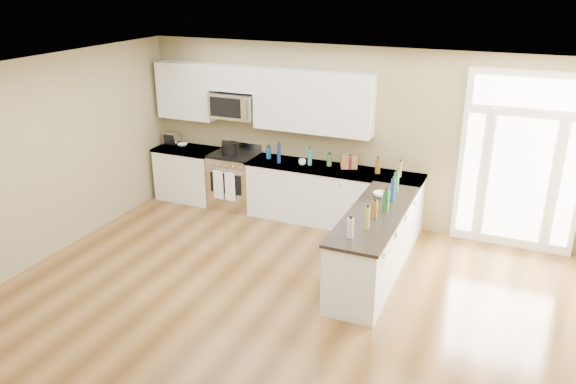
{
  "coord_description": "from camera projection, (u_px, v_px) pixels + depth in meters",
  "views": [
    {
      "loc": [
        2.51,
        -4.28,
        3.8
      ],
      "look_at": [
        -0.2,
        2.0,
        1.13
      ],
      "focal_mm": 35.0,
      "sensor_mm": 36.0,
      "label": 1
    }
  ],
  "objects": [
    {
      "name": "ground",
      "position": [
        231.0,
        356.0,
        5.97
      ],
      "size": [
        8.0,
        8.0,
        0.0
      ],
      "primitive_type": "plane",
      "color": "#563818"
    },
    {
      "name": "room_shell",
      "position": [
        224.0,
        209.0,
        5.35
      ],
      "size": [
        8.0,
        8.0,
        8.0
      ],
      "color": "#93875D",
      "rests_on": "ground"
    },
    {
      "name": "back_cabinet_left",
      "position": [
        188.0,
        175.0,
        10.02
      ],
      "size": [
        1.1,
        0.66,
        0.94
      ],
      "color": "white",
      "rests_on": "ground"
    },
    {
      "name": "back_cabinet_right",
      "position": [
        332.0,
        198.0,
        9.02
      ],
      "size": [
        2.85,
        0.66,
        0.94
      ],
      "color": "white",
      "rests_on": "ground"
    },
    {
      "name": "peninsula_cabinet",
      "position": [
        374.0,
        247.0,
        7.38
      ],
      "size": [
        0.69,
        2.32,
        0.94
      ],
      "color": "white",
      "rests_on": "ground"
    },
    {
      "name": "upper_cabinet_left",
      "position": [
        187.0,
        91.0,
        9.61
      ],
      "size": [
        1.04,
        0.33,
        0.95
      ],
      "primitive_type": "cube",
      "color": "white",
      "rests_on": "room_shell"
    },
    {
      "name": "upper_cabinet_right",
      "position": [
        313.0,
        102.0,
        8.76
      ],
      "size": [
        1.94,
        0.33,
        0.95
      ],
      "primitive_type": "cube",
      "color": "white",
      "rests_on": "room_shell"
    },
    {
      "name": "upper_cabinet_short",
      "position": [
        234.0,
        78.0,
        9.17
      ],
      "size": [
        0.82,
        0.33,
        0.4
      ],
      "primitive_type": "cube",
      "color": "white",
      "rests_on": "room_shell"
    },
    {
      "name": "microwave",
      "position": [
        234.0,
        105.0,
        9.3
      ],
      "size": [
        0.78,
        0.41,
        0.42
      ],
      "color": "silver",
      "rests_on": "room_shell"
    },
    {
      "name": "entry_door",
      "position": [
        521.0,
        163.0,
        7.93
      ],
      "size": [
        1.7,
        0.1,
        2.6
      ],
      "color": "white",
      "rests_on": "ground"
    },
    {
      "name": "kitchen_range",
      "position": [
        235.0,
        180.0,
        9.66
      ],
      "size": [
        0.77,
        0.69,
        1.08
      ],
      "color": "silver",
      "rests_on": "ground"
    },
    {
      "name": "stockpot",
      "position": [
        230.0,
        148.0,
        9.47
      ],
      "size": [
        0.3,
        0.3,
        0.21
      ],
      "primitive_type": "cylinder",
      "rotation": [
        0.0,
        0.0,
        0.07
      ],
      "color": "black",
      "rests_on": "kitchen_range"
    },
    {
      "name": "toaster_oven",
      "position": [
        172.0,
        138.0,
        10.05
      ],
      "size": [
        0.26,
        0.21,
        0.22
      ],
      "primitive_type": "cube",
      "rotation": [
        0.0,
        0.0,
        -0.01
      ],
      "color": "silver",
      "rests_on": "back_cabinet_left"
    },
    {
      "name": "cardboard_box",
      "position": [
        349.0,
        161.0,
        8.82
      ],
      "size": [
        0.3,
        0.27,
        0.2
      ],
      "primitive_type": "cube",
      "rotation": [
        0.0,
        0.0,
        0.41
      ],
      "color": "brown",
      "rests_on": "back_cabinet_right"
    },
    {
      "name": "bowl_left",
      "position": [
        183.0,
        145.0,
        9.96
      ],
      "size": [
        0.22,
        0.22,
        0.04
      ],
      "primitive_type": "imported",
      "rotation": [
        0.0,
        0.0,
        0.36
      ],
      "color": "white",
      "rests_on": "back_cabinet_left"
    },
    {
      "name": "bowl_peninsula",
      "position": [
        381.0,
        194.0,
        7.7
      ],
      "size": [
        0.22,
        0.22,
        0.06
      ],
      "primitive_type": "imported",
      "rotation": [
        0.0,
        0.0,
        -0.1
      ],
      "color": "white",
      "rests_on": "peninsula_cabinet"
    },
    {
      "name": "cup_counter",
      "position": [
        302.0,
        162.0,
        8.96
      ],
      "size": [
        0.14,
        0.14,
        0.09
      ],
      "primitive_type": "imported",
      "rotation": [
        0.0,
        0.0,
        0.21
      ],
      "color": "white",
      "rests_on": "back_cabinet_right"
    },
    {
      "name": "counter_bottles",
      "position": [
        350.0,
        179.0,
        7.99
      ],
      "size": [
        2.4,
        2.45,
        0.31
      ],
      "color": "#19591E",
      "rests_on": "back_cabinet_right"
    }
  ]
}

